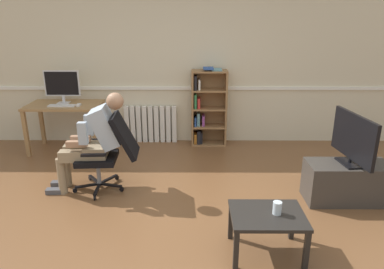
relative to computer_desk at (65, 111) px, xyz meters
name	(u,v)px	position (x,y,z in m)	size (l,w,h in m)	color
ground_plane	(177,224)	(1.85, -2.15, -0.64)	(18.00, 18.00, 0.00)	brown
back_wall	(183,62)	(1.85, 0.50, 0.70)	(12.00, 0.13, 2.70)	beige
computer_desk	(65,111)	(0.00, 0.00, 0.00)	(1.12, 0.67, 0.76)	#9E7547
imac_monitor	(62,84)	(-0.03, 0.08, 0.41)	(0.55, 0.14, 0.51)	silver
keyboard	(62,106)	(0.02, -0.14, 0.12)	(0.40, 0.12, 0.02)	white
computer_mouse	(79,105)	(0.26, -0.12, 0.13)	(0.06, 0.10, 0.03)	white
bookshelf	(207,109)	(2.23, 0.29, -0.03)	(0.57, 0.29, 1.29)	olive
radiator	(151,124)	(1.29, 0.39, -0.33)	(0.88, 0.08, 0.62)	white
office_chair	(110,149)	(1.00, -1.35, -0.12)	(0.82, 0.62, 0.96)	black
person_seated	(93,140)	(0.81, -1.36, 0.01)	(1.00, 0.40, 1.22)	#937F60
tv_stand	(347,182)	(3.79, -1.63, -0.41)	(0.93, 0.42, 0.47)	#3D3833
tv_screen	(353,139)	(3.79, -1.63, 0.13)	(0.24, 0.82, 0.58)	black
coffee_table	(267,220)	(2.67, -2.61, -0.29)	(0.65, 0.51, 0.41)	black
drinking_glass	(277,208)	(2.75, -2.61, -0.18)	(0.08, 0.08, 0.12)	silver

